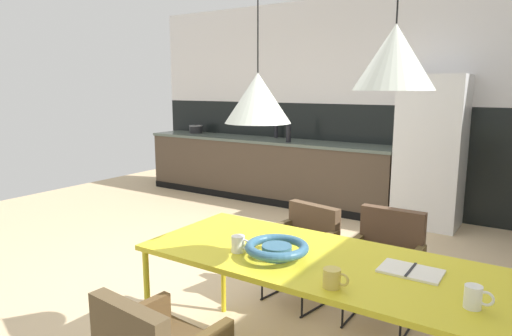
% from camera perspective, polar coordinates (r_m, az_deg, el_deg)
% --- Properties ---
extents(ground_plane, '(9.09, 9.09, 0.00)m').
position_cam_1_polar(ground_plane, '(4.01, -2.93, -14.31)').
color(ground_plane, '#CDB187').
extents(back_wall_splashback_dark, '(6.99, 0.12, 1.43)m').
position_cam_1_polar(back_wall_splashback_dark, '(6.40, 13.25, 1.44)').
color(back_wall_splashback_dark, black).
rests_on(back_wall_splashback_dark, ground).
extents(back_wall_panel_upper, '(6.99, 0.12, 1.43)m').
position_cam_1_polar(back_wall_panel_upper, '(6.34, 13.79, 14.28)').
color(back_wall_panel_upper, silver).
rests_on(back_wall_panel_upper, back_wall_splashback_dark).
extents(kitchen_counter, '(3.97, 0.63, 0.91)m').
position_cam_1_polar(kitchen_counter, '(6.72, 1.01, -0.12)').
color(kitchen_counter, '#46382B').
rests_on(kitchen_counter, ground).
extents(refrigerator_column, '(0.73, 0.60, 1.80)m').
position_cam_1_polar(refrigerator_column, '(5.76, 21.22, 1.95)').
color(refrigerator_column, silver).
rests_on(refrigerator_column, ground).
extents(dining_table, '(1.93, 0.83, 0.75)m').
position_cam_1_polar(dining_table, '(2.53, 7.44, -12.00)').
color(dining_table, gold).
rests_on(dining_table, ground).
extents(armchair_by_stool, '(0.56, 0.55, 0.74)m').
position_cam_1_polar(armchair_by_stool, '(3.59, 6.04, -8.93)').
color(armchair_by_stool, brown).
rests_on(armchair_by_stool, ground).
extents(armchair_near_window, '(0.49, 0.47, 0.80)m').
position_cam_1_polar(armchair_near_window, '(3.37, 16.13, -10.30)').
color(armchair_near_window, brown).
rests_on(armchair_near_window, ground).
extents(fruit_bowl, '(0.35, 0.35, 0.09)m').
position_cam_1_polar(fruit_bowl, '(2.47, 2.65, -10.12)').
color(fruit_bowl, '#33607F').
rests_on(fruit_bowl, dining_table).
extents(open_book, '(0.30, 0.20, 0.02)m').
position_cam_1_polar(open_book, '(2.43, 18.98, -12.22)').
color(open_book, white).
rests_on(open_book, dining_table).
extents(mug_white_ceramic, '(0.13, 0.08, 0.09)m').
position_cam_1_polar(mug_white_ceramic, '(2.16, 9.66, -13.58)').
color(mug_white_ceramic, gold).
rests_on(mug_white_ceramic, dining_table).
extents(mug_short_terracotta, '(0.12, 0.07, 0.10)m').
position_cam_1_polar(mug_short_terracotta, '(2.15, 25.88, -14.48)').
color(mug_short_terracotta, white).
rests_on(mug_short_terracotta, dining_table).
extents(mug_wide_latte, '(0.12, 0.08, 0.09)m').
position_cam_1_polar(mug_wide_latte, '(2.56, -2.20, -9.57)').
color(mug_wide_latte, white).
rests_on(mug_wide_latte, dining_table).
extents(cooking_pot, '(0.22, 0.22, 0.15)m').
position_cam_1_polar(cooking_pot, '(7.54, -7.61, 4.89)').
color(cooking_pot, black).
rests_on(cooking_pot, kitchen_counter).
extents(bottle_vinegar_dark, '(0.07, 0.07, 0.30)m').
position_cam_1_polar(bottle_vinegar_dark, '(6.24, 4.13, 4.41)').
color(bottle_vinegar_dark, black).
rests_on(bottle_vinegar_dark, kitchen_counter).
extents(bottle_wine_green, '(0.06, 0.06, 0.29)m').
position_cam_1_polar(bottle_wine_green, '(6.77, 2.56, 4.76)').
color(bottle_wine_green, black).
rests_on(bottle_wine_green, kitchen_counter).
extents(pendant_lamp_over_table_near, '(0.38, 0.38, 1.34)m').
position_cam_1_polar(pendant_lamp_over_table_near, '(2.55, 0.23, 8.85)').
color(pendant_lamp_over_table_near, black).
extents(pendant_lamp_over_table_far, '(0.37, 0.37, 1.16)m').
position_cam_1_polar(pendant_lamp_over_table_far, '(2.18, 17.15, 13.25)').
color(pendant_lamp_over_table_far, black).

